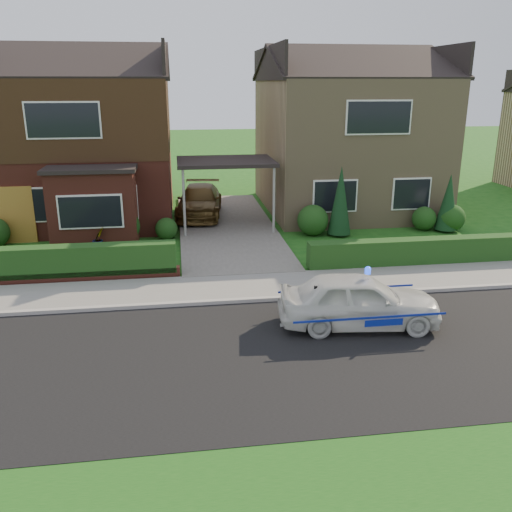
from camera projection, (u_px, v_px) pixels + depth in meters
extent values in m
plane|color=#185015|center=(274.00, 356.00, 11.78)|extent=(120.00, 120.00, 0.00)
cube|color=black|center=(274.00, 356.00, 11.78)|extent=(60.00, 6.00, 0.02)
cube|color=#9E9993|center=(254.00, 300.00, 14.63)|extent=(60.00, 0.16, 0.12)
cube|color=slate|center=(249.00, 287.00, 15.62)|extent=(60.00, 2.00, 0.10)
cube|color=#666059|center=(227.00, 226.00, 22.12)|extent=(3.80, 12.00, 0.12)
cube|color=maroon|center=(85.00, 150.00, 23.29)|extent=(7.20, 8.00, 5.80)
cube|color=white|center=(27.00, 205.00, 19.74)|extent=(1.80, 0.08, 1.30)
cube|color=white|center=(116.00, 203.00, 20.17)|extent=(1.60, 0.08, 1.30)
cube|color=white|center=(63.00, 120.00, 19.04)|extent=(2.60, 0.08, 1.30)
cube|color=black|center=(82.00, 115.00, 22.84)|extent=(7.26, 8.06, 2.90)
cube|color=maroon|center=(94.00, 208.00, 19.45)|extent=(3.00, 1.40, 2.70)
cube|color=black|center=(90.00, 169.00, 19.01)|extent=(3.20, 1.60, 0.14)
cube|color=#9E8461|center=(345.00, 146.00, 24.88)|extent=(7.20, 8.00, 5.80)
cube|color=white|center=(335.00, 196.00, 21.33)|extent=(1.80, 0.08, 1.30)
cube|color=white|center=(411.00, 194.00, 21.76)|extent=(1.60, 0.08, 1.30)
cube|color=white|center=(379.00, 117.00, 20.63)|extent=(2.60, 0.08, 1.30)
cube|color=black|center=(226.00, 162.00, 21.31)|extent=(3.80, 3.00, 0.14)
cylinder|color=gray|center=(184.00, 204.00, 20.18)|extent=(0.10, 0.10, 2.70)
cylinder|color=gray|center=(274.00, 201.00, 20.64)|extent=(0.10, 0.10, 2.70)
cube|color=#945E20|center=(3.00, 215.00, 19.71)|extent=(2.20, 0.10, 2.10)
cube|color=maroon|center=(48.00, 278.00, 15.92)|extent=(7.70, 0.25, 0.36)
cube|color=#123915|center=(50.00, 282.00, 16.12)|extent=(7.50, 0.55, 0.90)
cube|color=#123915|center=(420.00, 265.00, 17.61)|extent=(7.50, 0.55, 0.80)
sphere|color=#123915|center=(122.00, 226.00, 19.79)|extent=(1.32, 1.32, 1.32)
sphere|color=#123915|center=(166.00, 229.00, 20.36)|extent=(0.84, 0.84, 0.84)
sphere|color=#123915|center=(313.00, 220.00, 20.89)|extent=(1.20, 1.20, 1.20)
sphere|color=#123915|center=(424.00, 218.00, 21.65)|extent=(0.96, 0.96, 0.96)
sphere|color=#123915|center=(451.00, 218.00, 21.49)|extent=(1.08, 1.08, 1.08)
cone|color=black|center=(340.00, 203.00, 20.62)|extent=(0.90, 0.90, 2.60)
cone|color=black|center=(448.00, 204.00, 21.29)|extent=(0.90, 0.90, 2.20)
imported|color=silver|center=(359.00, 301.00, 13.02)|extent=(1.98, 4.01, 1.31)
sphere|color=#193FF2|center=(368.00, 272.00, 12.82)|extent=(0.17, 0.17, 0.17)
cube|color=navy|center=(370.00, 316.00, 12.30)|extent=(3.55, 0.02, 0.05)
cube|color=navy|center=(349.00, 291.00, 13.77)|extent=(3.55, 0.02, 0.05)
ellipsoid|color=black|center=(317.00, 295.00, 12.70)|extent=(0.22, 0.17, 0.21)
sphere|color=white|center=(318.00, 296.00, 12.64)|extent=(0.11, 0.11, 0.11)
sphere|color=black|center=(318.00, 289.00, 12.64)|extent=(0.13, 0.13, 0.13)
cone|color=black|center=(316.00, 287.00, 12.62)|extent=(0.04, 0.04, 0.05)
cone|color=black|center=(320.00, 286.00, 12.63)|extent=(0.04, 0.04, 0.05)
imported|color=brown|center=(200.00, 201.00, 23.45)|extent=(2.33, 4.63, 1.29)
imported|color=gray|center=(99.00, 239.00, 19.00)|extent=(0.59, 0.59, 0.84)
imported|color=gray|center=(114.00, 235.00, 19.54)|extent=(0.58, 0.58, 0.86)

